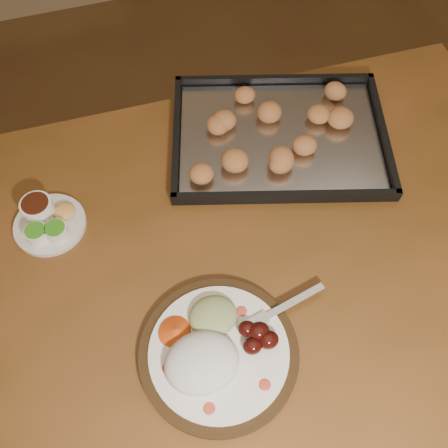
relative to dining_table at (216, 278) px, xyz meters
name	(u,v)px	position (x,y,z in m)	size (l,w,h in m)	color
ground	(270,352)	(0.17, -0.02, -0.65)	(4.00, 4.00, 0.00)	brown
dining_table	(216,278)	(0.00, 0.00, 0.00)	(1.52, 0.93, 0.75)	brown
dinner_plate	(214,351)	(-0.06, -0.19, 0.12)	(0.37, 0.29, 0.07)	black
condiment_saucer	(46,221)	(-0.31, 0.17, 0.12)	(0.15, 0.15, 0.05)	silver
baking_tray	(279,135)	(0.23, 0.25, 0.11)	(0.56, 0.48, 0.05)	black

